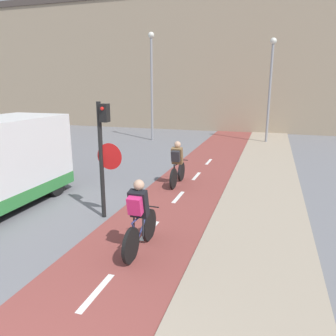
{
  "coord_description": "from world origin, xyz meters",
  "views": [
    {
      "loc": [
        2.58,
        -1.18,
        3.37
      ],
      "look_at": [
        0.0,
        6.95,
        1.2
      ],
      "focal_mm": 35.0,
      "sensor_mm": 36.0,
      "label": 1
    }
  ],
  "objects_px": {
    "traffic_light_pole": "(104,148)",
    "cyclist_far": "(177,165)",
    "street_lamp_sidewalk": "(271,79)",
    "cyclist_near": "(139,219)",
    "street_lamp_far": "(152,75)"
  },
  "relations": [
    {
      "from": "street_lamp_far",
      "to": "street_lamp_sidewalk",
      "type": "height_order",
      "value": "street_lamp_far"
    },
    {
      "from": "street_lamp_far",
      "to": "cyclist_near",
      "type": "bearing_deg",
      "value": -70.8
    },
    {
      "from": "street_lamp_far",
      "to": "cyclist_far",
      "type": "bearing_deg",
      "value": -64.69
    },
    {
      "from": "traffic_light_pole",
      "to": "street_lamp_far",
      "type": "relative_size",
      "value": 0.47
    },
    {
      "from": "traffic_light_pole",
      "to": "cyclist_near",
      "type": "bearing_deg",
      "value": -43.18
    },
    {
      "from": "street_lamp_sidewalk",
      "to": "cyclist_far",
      "type": "relative_size",
      "value": 3.5
    },
    {
      "from": "traffic_light_pole",
      "to": "cyclist_far",
      "type": "distance_m",
      "value": 3.6
    },
    {
      "from": "cyclist_far",
      "to": "cyclist_near",
      "type": "bearing_deg",
      "value": -83.34
    },
    {
      "from": "street_lamp_sidewalk",
      "to": "cyclist_far",
      "type": "bearing_deg",
      "value": -105.35
    },
    {
      "from": "street_lamp_far",
      "to": "street_lamp_sidewalk",
      "type": "bearing_deg",
      "value": 9.72
    },
    {
      "from": "cyclist_far",
      "to": "street_lamp_far",
      "type": "bearing_deg",
      "value": 115.31
    },
    {
      "from": "street_lamp_sidewalk",
      "to": "cyclist_near",
      "type": "xyz_separation_m",
      "value": [
        -2.17,
        -14.6,
        -2.96
      ]
    },
    {
      "from": "cyclist_near",
      "to": "cyclist_far",
      "type": "height_order",
      "value": "cyclist_near"
    },
    {
      "from": "traffic_light_pole",
      "to": "cyclist_far",
      "type": "height_order",
      "value": "traffic_light_pole"
    },
    {
      "from": "traffic_light_pole",
      "to": "street_lamp_far",
      "type": "bearing_deg",
      "value": 104.74
    }
  ]
}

